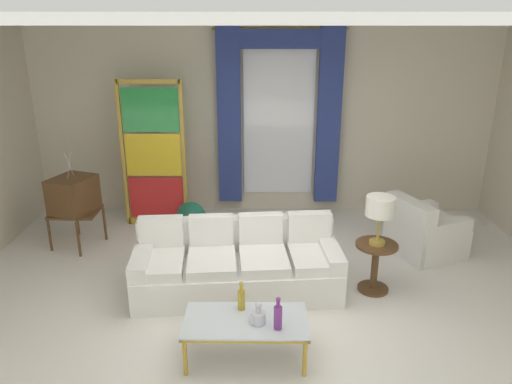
# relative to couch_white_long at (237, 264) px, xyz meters

# --- Properties ---
(ground_plane) EXTENTS (16.00, 16.00, 0.00)m
(ground_plane) POSITION_rel_couch_white_long_xyz_m (0.31, -0.47, -0.31)
(ground_plane) COLOR white
(wall_rear) EXTENTS (8.00, 0.12, 3.00)m
(wall_rear) POSITION_rel_couch_white_long_xyz_m (0.31, 2.59, 1.19)
(wall_rear) COLOR beige
(wall_rear) RESTS_ON ground
(ceiling_slab) EXTENTS (8.00, 7.60, 0.04)m
(ceiling_slab) POSITION_rel_couch_white_long_xyz_m (0.31, 0.33, 2.71)
(ceiling_slab) COLOR white
(curtained_window) EXTENTS (2.00, 0.17, 2.70)m
(curtained_window) POSITION_rel_couch_white_long_xyz_m (0.55, 2.42, 1.44)
(curtained_window) COLOR white
(curtained_window) RESTS_ON ground
(couch_white_long) EXTENTS (2.41, 1.12, 0.86)m
(couch_white_long) POSITION_rel_couch_white_long_xyz_m (0.00, 0.00, 0.00)
(couch_white_long) COLOR white
(couch_white_long) RESTS_ON ground
(coffee_table) EXTENTS (1.14, 0.58, 0.41)m
(coffee_table) POSITION_rel_couch_white_long_xyz_m (0.14, -1.25, 0.06)
(coffee_table) COLOR silver
(coffee_table) RESTS_ON ground
(bottle_blue_decanter) EXTENTS (0.07, 0.07, 0.32)m
(bottle_blue_decanter) POSITION_rel_couch_white_long_xyz_m (0.43, -1.38, 0.23)
(bottle_blue_decanter) COLOR #753384
(bottle_blue_decanter) RESTS_ON coffee_table
(bottle_crystal_tall) EXTENTS (0.13, 0.13, 0.22)m
(bottle_crystal_tall) POSITION_rel_couch_white_long_xyz_m (0.26, -1.30, 0.18)
(bottle_crystal_tall) COLOR silver
(bottle_crystal_tall) RESTS_ON coffee_table
(bottle_amber_squat) EXTENTS (0.07, 0.07, 0.30)m
(bottle_amber_squat) POSITION_rel_couch_white_long_xyz_m (0.09, -1.08, 0.22)
(bottle_amber_squat) COLOR gold
(bottle_amber_squat) RESTS_ON coffee_table
(vintage_tv) EXTENTS (0.68, 0.72, 1.35)m
(vintage_tv) POSITION_rel_couch_white_long_xyz_m (-2.27, 1.12, 0.42)
(vintage_tv) COLOR brown
(vintage_tv) RESTS_ON ground
(armchair_white) EXTENTS (1.07, 1.06, 0.80)m
(armchair_white) POSITION_rel_couch_white_long_xyz_m (2.45, 0.93, -0.02)
(armchair_white) COLOR white
(armchair_white) RESTS_ON ground
(stained_glass_divider) EXTENTS (0.95, 0.05, 2.20)m
(stained_glass_divider) POSITION_rel_couch_white_long_xyz_m (-1.32, 1.89, 0.75)
(stained_glass_divider) COLOR gold
(stained_glass_divider) RESTS_ON ground
(peacock_figurine) EXTENTS (0.44, 0.60, 0.50)m
(peacock_figurine) POSITION_rel_couch_white_long_xyz_m (-0.77, 1.58, -0.09)
(peacock_figurine) COLOR beige
(peacock_figurine) RESTS_ON ground
(round_side_table) EXTENTS (0.48, 0.48, 0.59)m
(round_side_table) POSITION_rel_couch_white_long_xyz_m (1.60, -0.03, 0.05)
(round_side_table) COLOR brown
(round_side_table) RESTS_ON ground
(table_lamp_brass) EXTENTS (0.32, 0.32, 0.57)m
(table_lamp_brass) POSITION_rel_couch_white_long_xyz_m (1.60, -0.03, 0.72)
(table_lamp_brass) COLOR #B29338
(table_lamp_brass) RESTS_ON round_side_table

